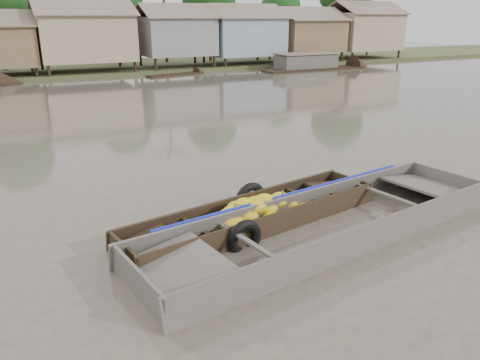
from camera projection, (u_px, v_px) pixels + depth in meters
name	position (u px, v px, depth m)	size (l,w,h in m)	color
ground	(231.00, 240.00, 9.11)	(120.00, 120.00, 0.00)	#51473E
riverbank	(86.00, 30.00, 36.16)	(120.00, 12.47, 10.22)	#384723
banana_boat	(253.00, 216.00, 9.77)	(6.18, 2.44, 0.87)	black
viewer_boat	(327.00, 228.00, 9.45)	(8.52, 3.29, 0.67)	#48433D
distant_boats	(212.00, 72.00, 34.61)	(43.28, 3.62, 1.38)	black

